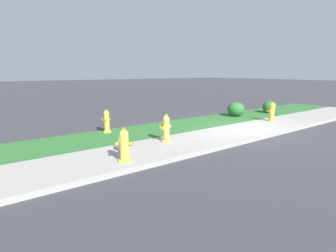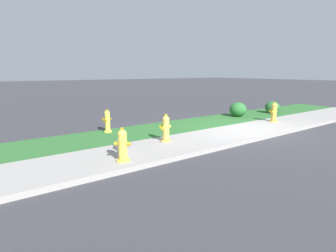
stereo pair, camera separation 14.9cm
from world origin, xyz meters
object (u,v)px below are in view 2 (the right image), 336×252
(fire_hydrant_across_street, at_px, (166,128))
(fire_hydrant_far_end, at_px, (107,121))
(fire_hydrant_mid_block, at_px, (274,112))
(shrub_bush_far_verge, at_px, (272,107))
(small_white_dog, at_px, (122,143))
(fire_hydrant_at_driveway, at_px, (123,145))
(shrub_bush_mid_verge, at_px, (238,109))

(fire_hydrant_across_street, bearing_deg, fire_hydrant_far_end, 96.72)
(fire_hydrant_mid_block, distance_m, fire_hydrant_far_end, 6.66)
(fire_hydrant_mid_block, bearing_deg, shrub_bush_far_verge, 29.99)
(small_white_dog, bearing_deg, fire_hydrant_at_driveway, -16.83)
(small_white_dog, height_order, shrub_bush_far_verge, shrub_bush_far_verge)
(fire_hydrant_mid_block, height_order, shrub_bush_far_verge, fire_hydrant_mid_block)
(fire_hydrant_across_street, bearing_deg, fire_hydrant_at_driveway, -170.91)
(fire_hydrant_far_end, height_order, shrub_bush_far_verge, fire_hydrant_far_end)
(fire_hydrant_across_street, distance_m, shrub_bush_mid_verge, 5.47)
(fire_hydrant_far_end, distance_m, small_white_dog, 2.41)
(shrub_bush_mid_verge, bearing_deg, shrub_bush_far_verge, -8.46)
(fire_hydrant_mid_block, bearing_deg, fire_hydrant_across_street, 175.61)
(fire_hydrant_across_street, relative_size, shrub_bush_mid_verge, 1.06)
(fire_hydrant_far_end, bearing_deg, fire_hydrant_at_driveway, -135.57)
(fire_hydrant_far_end, bearing_deg, fire_hydrant_mid_block, -47.94)
(fire_hydrant_at_driveway, bearing_deg, shrub_bush_mid_verge, 61.92)
(shrub_bush_far_verge, bearing_deg, fire_hydrant_across_street, -169.63)
(small_white_dog, relative_size, shrub_bush_mid_verge, 0.63)
(fire_hydrant_at_driveway, xyz_separation_m, fire_hydrant_far_end, (0.88, 2.99, 0.00))
(fire_hydrant_far_end, relative_size, shrub_bush_far_verge, 1.16)
(fire_hydrant_across_street, relative_size, small_white_dog, 1.67)
(fire_hydrant_far_end, xyz_separation_m, small_white_dog, (-0.59, -2.34, -0.13))
(fire_hydrant_across_street, height_order, shrub_bush_far_verge, fire_hydrant_across_street)
(fire_hydrant_mid_block, xyz_separation_m, fire_hydrant_at_driveway, (-7.18, -0.84, -0.01))
(fire_hydrant_at_driveway, distance_m, small_white_dog, 0.73)
(fire_hydrant_mid_block, distance_m, small_white_dog, 6.90)
(shrub_bush_far_verge, bearing_deg, fire_hydrant_at_driveway, -166.50)
(shrub_bush_far_verge, relative_size, shrub_bush_mid_verge, 0.90)
(fire_hydrant_across_street, relative_size, shrub_bush_far_verge, 1.18)
(fire_hydrant_at_driveway, distance_m, shrub_bush_far_verge, 9.45)
(fire_hydrant_at_driveway, xyz_separation_m, fire_hydrant_across_street, (1.79, 0.85, 0.01))
(fire_hydrant_at_driveway, height_order, small_white_dog, fire_hydrant_at_driveway)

